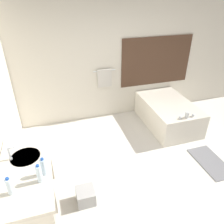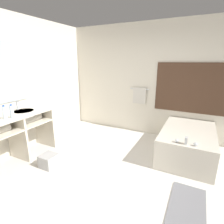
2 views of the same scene
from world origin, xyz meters
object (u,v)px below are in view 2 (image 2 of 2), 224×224
water_bottle_2 (12,112)px  waste_bin (49,161)px  bathtub (187,142)px  water_bottle_1 (5,113)px

water_bottle_2 → waste_bin: (0.46, 0.23, -0.91)m
water_bottle_2 → bathtub: bearing=33.7°
water_bottle_2 → waste_bin: bearing=26.6°
water_bottle_2 → waste_bin: water_bottle_2 is taller
water_bottle_1 → water_bottle_2: water_bottle_1 is taller
waste_bin → water_bottle_2: bearing=-153.4°
bathtub → water_bottle_1: bearing=-145.4°
water_bottle_1 → waste_bin: water_bottle_1 is taller
water_bottle_1 → waste_bin: bearing=32.3°
bathtub → water_bottle_1: water_bottle_1 is taller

